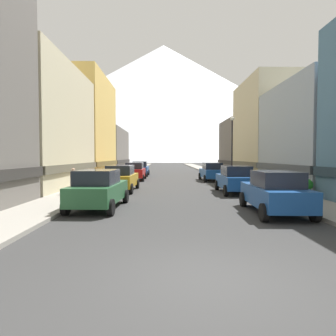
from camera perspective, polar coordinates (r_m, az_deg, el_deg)
name	(u,v)px	position (r m, az deg, el deg)	size (l,w,h in m)	color
ground_plane	(206,279)	(6.08, 7.36, -20.85)	(400.00, 400.00, 0.00)	#333333
sidewalk_left	(126,173)	(40.96, -8.27, -0.97)	(2.50, 100.00, 0.15)	gray
sidewalk_right	(215,173)	(41.20, 9.23, -0.96)	(2.50, 100.00, 0.15)	gray
storefront_left_1	(11,129)	(24.81, -28.48, 6.72)	(9.91, 11.75, 9.17)	beige
storefront_left_2	(64,129)	(36.20, -19.65, 7.21)	(10.30, 11.73, 11.51)	#D8B259
storefront_left_3	(96,151)	(48.60, -13.91, 3.27)	(9.19, 13.65, 6.80)	#66605B
storefront_right_1	(329,139)	(24.11, 28.99, 5.06)	(7.46, 9.52, 7.63)	#99A5B2
storefront_right_2	(288,132)	(33.39, 22.48, 6.56)	(9.75, 9.60, 10.29)	beige
storefront_right_3	(247,148)	(41.65, 15.31, 3.80)	(6.52, 8.99, 7.37)	#66605B
car_left_0	(99,189)	(13.65, -13.40, -4.02)	(2.24, 4.48, 1.78)	#265933
car_left_1	(121,178)	(20.18, -9.20, -1.96)	(2.17, 4.45, 1.78)	#B28419
car_left_2	(135,171)	(29.34, -6.50, -0.63)	(2.06, 4.40, 1.78)	#9E1111
car_left_3	(140,169)	(35.57, -5.47, -0.12)	(2.07, 4.40, 1.78)	#19478C
car_right_0	(275,192)	(12.94, 20.20, -4.45)	(2.21, 4.47, 1.78)	#19478C
car_right_1	(235,179)	(19.42, 13.06, -2.16)	(2.13, 4.43, 1.78)	#19478C
car_right_2	(212,172)	(28.70, 8.59, -0.71)	(2.16, 4.45, 1.78)	#19478C
trash_bin_right	(302,190)	(16.71, 24.73, -3.91)	(0.59, 0.59, 0.98)	#4C5156
potted_plant_0	(86,179)	(23.68, -15.83, -2.17)	(0.53, 0.53, 0.85)	gray
potted_plant_1	(307,187)	(17.71, 25.53, -3.38)	(0.66, 0.66, 1.02)	brown
pedestrian_0	(73,182)	(18.25, -18.04, -2.63)	(0.36, 0.36, 1.54)	#333338
streetlamp_right	(232,139)	(27.31, 12.44, 5.59)	(0.36, 0.36, 5.86)	black
mountain_backdrop	(163,103)	(269.99, -0.89, 12.71)	(314.31, 314.31, 102.42)	silver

